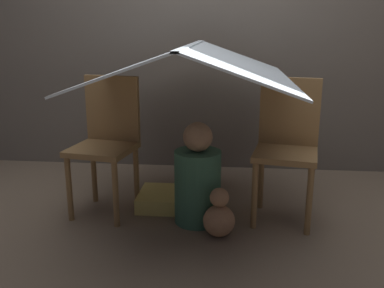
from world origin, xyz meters
name	(u,v)px	position (x,y,z in m)	size (l,w,h in m)	color
ground_plane	(190,225)	(0.00, 0.00, 0.00)	(8.80, 8.80, 0.00)	#7A6651
wall_back	(204,18)	(0.00, 1.18, 1.25)	(7.00, 0.05, 2.50)	#6B6056
chair_left	(107,139)	(-0.56, 0.19, 0.49)	(0.43, 0.43, 0.88)	olive
chair_right	(287,143)	(0.58, 0.19, 0.49)	(0.44, 0.44, 0.88)	olive
sheet_canopy	(192,62)	(0.00, 0.13, 0.98)	(1.15, 1.52, 0.21)	silver
person_front	(198,180)	(0.04, 0.06, 0.27)	(0.29, 0.29, 0.64)	#38664C
floor_cushion	(172,199)	(-0.15, 0.27, 0.05)	(0.44, 0.35, 0.10)	#E5CC66
plush_toy	(219,217)	(0.18, -0.12, 0.12)	(0.19, 0.19, 0.30)	tan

